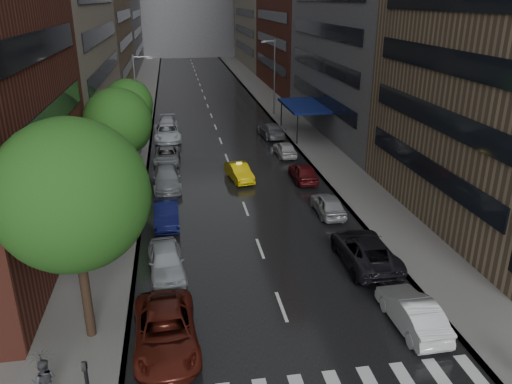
# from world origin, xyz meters

# --- Properties ---
(ground) EXTENTS (220.00, 220.00, 0.00)m
(ground) POSITION_xyz_m (0.00, 0.00, 0.00)
(ground) COLOR gray
(ground) RESTS_ON ground
(road) EXTENTS (14.00, 140.00, 0.01)m
(road) POSITION_xyz_m (0.00, 50.00, 0.01)
(road) COLOR black
(road) RESTS_ON ground
(sidewalk_left) EXTENTS (4.00, 140.00, 0.15)m
(sidewalk_left) POSITION_xyz_m (-9.00, 50.00, 0.07)
(sidewalk_left) COLOR gray
(sidewalk_left) RESTS_ON ground
(sidewalk_right) EXTENTS (4.00, 140.00, 0.15)m
(sidewalk_right) POSITION_xyz_m (9.00, 50.00, 0.07)
(sidewalk_right) COLOR gray
(sidewalk_right) RESTS_ON ground
(tree_near) EXTENTS (6.07, 6.07, 9.67)m
(tree_near) POSITION_xyz_m (-8.60, 3.11, 6.62)
(tree_near) COLOR #382619
(tree_near) RESTS_ON ground
(tree_mid) EXTENTS (4.93, 4.93, 7.85)m
(tree_mid) POSITION_xyz_m (-8.60, 20.83, 5.37)
(tree_mid) COLOR #382619
(tree_mid) RESTS_ON ground
(tree_far) EXTENTS (4.42, 4.42, 7.04)m
(tree_far) POSITION_xyz_m (-8.60, 30.51, 4.81)
(tree_far) COLOR #382619
(tree_far) RESTS_ON ground
(taxi) EXTENTS (2.10, 4.25, 1.34)m
(taxi) POSITION_xyz_m (0.36, 21.97, 0.67)
(taxi) COLOR yellow
(taxi) RESTS_ON ground
(parked_cars_left) EXTENTS (2.91, 42.66, 1.61)m
(parked_cars_left) POSITION_xyz_m (-5.40, 21.36, 0.76)
(parked_cars_left) COLOR #531910
(parked_cars_left) RESTS_ON ground
(parked_cars_right) EXTENTS (2.68, 38.06, 1.60)m
(parked_cars_right) POSITION_xyz_m (5.40, 16.91, 0.75)
(parked_cars_right) COLOR white
(parked_cars_right) RESTS_ON ground
(ped_black_umbrella) EXTENTS (0.96, 0.98, 2.09)m
(ped_black_umbrella) POSITION_xyz_m (-9.61, -0.64, 1.38)
(ped_black_umbrella) COLOR #414145
(ped_black_umbrella) RESTS_ON sidewalk_left
(street_lamp_left) EXTENTS (1.74, 0.22, 9.00)m
(street_lamp_left) POSITION_xyz_m (-7.72, 30.00, 4.89)
(street_lamp_left) COLOR gray
(street_lamp_left) RESTS_ON sidewalk_left
(street_lamp_right) EXTENTS (1.74, 0.22, 9.00)m
(street_lamp_right) POSITION_xyz_m (7.72, 45.00, 4.89)
(street_lamp_right) COLOR gray
(street_lamp_right) RESTS_ON sidewalk_right
(awning) EXTENTS (4.00, 8.00, 3.12)m
(awning) POSITION_xyz_m (8.98, 35.00, 3.13)
(awning) COLOR navy
(awning) RESTS_ON sidewalk_right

